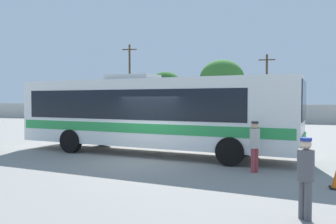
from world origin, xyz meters
name	(u,v)px	position (x,y,z in m)	size (l,w,h in m)	color
ground_plane	(202,135)	(0.00, 10.00, 0.00)	(300.00, 300.00, 0.00)	gray
perimeter_wall	(231,113)	(0.00, 24.77, 0.94)	(80.00, 0.30, 1.88)	beige
coach_bus_white_green	(148,111)	(-0.55, 1.71, 1.86)	(12.66, 3.97, 3.48)	white
attendant_by_bus_door	(255,143)	(4.17, -0.80, 0.95)	(0.47, 0.47, 1.67)	#99383D
passenger_waiting_on_apron	(306,173)	(5.44, -5.00, 0.93)	(0.46, 0.46, 1.63)	#4C4C51
parked_car_leftmost_red	(141,115)	(-8.62, 20.19, 0.76)	(4.32, 2.20, 1.43)	red
parked_car_second_dark_blue	(193,116)	(-3.16, 20.37, 0.78)	(4.22, 2.16, 1.47)	navy
parked_car_third_dark_blue	(254,117)	(2.69, 20.23, 0.78)	(4.59, 2.16, 1.46)	navy
utility_pole_near	(130,80)	(-12.82, 26.57, 4.77)	(1.78, 0.54, 9.17)	#4C3823
utility_pole_far	(267,86)	(3.52, 27.34, 3.88)	(1.80, 0.27, 7.40)	#4C3823
roadside_tree_left	(166,86)	(-9.38, 30.37, 4.17)	(4.42, 4.42, 6.06)	brown
roadside_tree_midleft	(222,79)	(-1.48, 27.34, 4.81)	(5.12, 5.12, 6.99)	brown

